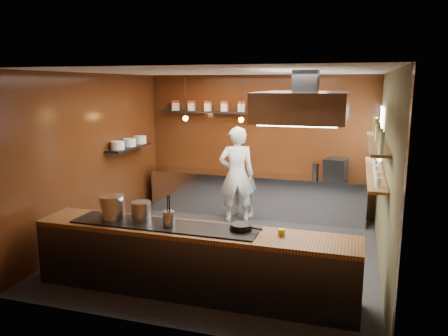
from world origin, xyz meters
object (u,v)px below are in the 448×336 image
at_px(extractor_hood, 305,105).
at_px(chef, 237,175).
at_px(espresso_machine, 335,169).
at_px(stockpot_large, 112,208).
at_px(stockpot_small, 141,211).

xyz_separation_m(extractor_hood, chef, (-1.56, 2.01, -1.52)).
distance_m(espresso_machine, chef, 2.01).
xyz_separation_m(extractor_hood, stockpot_large, (-2.47, -1.22, -1.40)).
distance_m(stockpot_large, stockpot_small, 0.41).
bearing_deg(extractor_hood, stockpot_small, -151.37).
bearing_deg(stockpot_large, chef, 74.23).
bearing_deg(espresso_machine, extractor_hood, -87.59).
distance_m(stockpot_small, espresso_machine, 4.44).
distance_m(stockpot_small, chef, 3.18).
bearing_deg(stockpot_small, espresso_machine, 56.86).
distance_m(stockpot_large, chef, 3.36).
relative_size(extractor_hood, stockpot_large, 5.72).
bearing_deg(chef, stockpot_large, 53.23).
height_order(stockpot_large, espresso_machine, espresso_machine).
height_order(stockpot_small, chef, chef).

